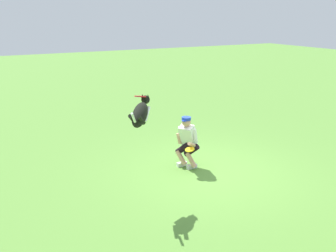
% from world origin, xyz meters
% --- Properties ---
extents(ground_plane, '(60.00, 60.00, 0.00)m').
position_xyz_m(ground_plane, '(0.00, 0.00, 0.00)').
color(ground_plane, '#598D38').
extents(person, '(0.53, 0.71, 1.29)m').
position_xyz_m(person, '(0.30, -0.58, 0.70)').
color(person, silver).
rests_on(person, ground_plane).
extents(dog, '(0.73, 0.84, 0.58)m').
position_xyz_m(dog, '(1.97, 0.45, 1.82)').
color(dog, black).
extents(frisbee_flying, '(0.31, 0.31, 0.07)m').
position_xyz_m(frisbee_flying, '(1.84, 0.17, 2.09)').
color(frisbee_flying, red).
extents(frisbee_held, '(0.28, 0.29, 0.10)m').
position_xyz_m(frisbee_held, '(0.45, -0.22, 0.61)').
color(frisbee_held, yellow).
rests_on(frisbee_held, person).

